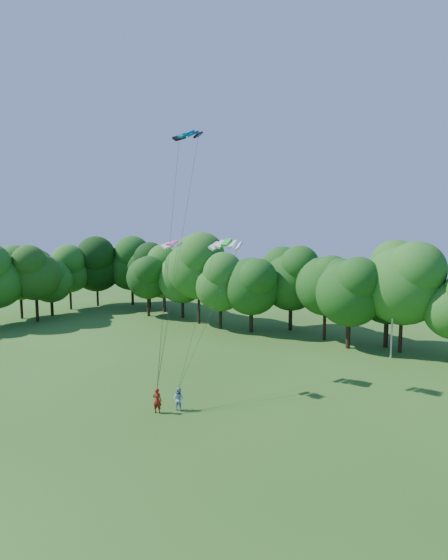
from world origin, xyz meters
The scene contains 10 objects.
ground centered at (0.00, 0.00, 0.00)m, with size 160.00×160.00×0.00m, color #294D15.
utility_pole centered at (6.95, 32.95, 3.72)m, with size 1.35×0.63×7.17m.
kite_flyer_left centered at (-3.00, 7.88, 0.96)m, with size 0.70×0.46×1.92m, color maroon.
kite_flyer_right centered at (-2.08, 9.25, 0.88)m, with size 0.85×0.66×1.75m, color #93B4CB.
kite_teal centered at (-5.19, 14.22, 21.82)m, with size 2.61×1.26×0.60m.
kite_green centered at (-3.39, 17.17, 12.58)m, with size 3.08×1.72×0.71m.
kite_pink centered at (-5.23, 12.08, 12.60)m, with size 1.87×0.97×0.40m.
tree_back_west centered at (-30.68, 33.35, 6.71)m, with size 7.38×7.38×10.74m.
tree_back_center centered at (5.21, 37.02, 7.44)m, with size 8.19×8.19×11.92m.
tree_flank_west centered at (-41.01, 20.49, 7.20)m, with size 7.93×7.93×11.54m.
Camera 1 is at (19.81, -14.35, 13.72)m, focal length 28.00 mm.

